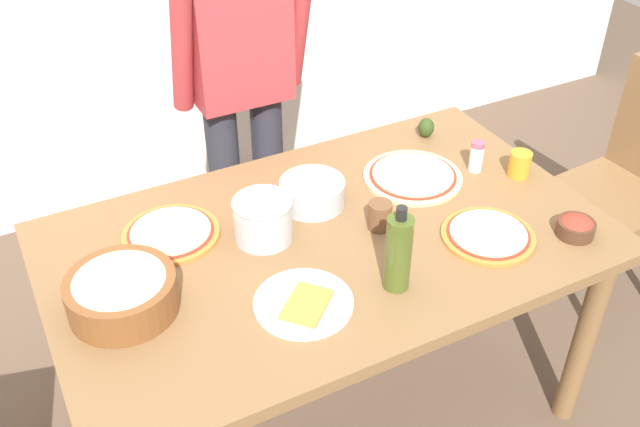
% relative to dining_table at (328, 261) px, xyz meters
% --- Properties ---
extents(ground, '(8.00, 8.00, 0.00)m').
position_rel_dining_table_xyz_m(ground, '(0.00, 0.00, -0.67)').
color(ground, brown).
extents(dining_table, '(1.60, 0.96, 0.76)m').
position_rel_dining_table_xyz_m(dining_table, '(0.00, 0.00, 0.00)').
color(dining_table, brown).
rests_on(dining_table, ground).
extents(person_cook, '(0.49, 0.25, 1.62)m').
position_rel_dining_table_xyz_m(person_cook, '(0.05, 0.76, 0.27)').
color(person_cook, '#2D2D38').
rests_on(person_cook, ground).
extents(chair_wooden_right, '(0.43, 0.43, 0.95)m').
position_rel_dining_table_xyz_m(chair_wooden_right, '(1.32, 0.03, -0.13)').
color(chair_wooden_right, brown).
rests_on(chair_wooden_right, ground).
extents(pizza_raw_on_board, '(0.32, 0.32, 0.02)m').
position_rel_dining_table_xyz_m(pizza_raw_on_board, '(0.38, 0.14, 0.10)').
color(pizza_raw_on_board, beige).
rests_on(pizza_raw_on_board, dining_table).
extents(pizza_cooked_on_tray, '(0.27, 0.27, 0.02)m').
position_rel_dining_table_xyz_m(pizza_cooked_on_tray, '(0.41, -0.22, 0.10)').
color(pizza_cooked_on_tray, '#C67A33').
rests_on(pizza_cooked_on_tray, dining_table).
extents(pizza_second_cooked, '(0.28, 0.28, 0.02)m').
position_rel_dining_table_xyz_m(pizza_second_cooked, '(-0.40, 0.21, 0.10)').
color(pizza_second_cooked, '#C67A33').
rests_on(pizza_second_cooked, dining_table).
extents(plate_with_slice, '(0.26, 0.26, 0.02)m').
position_rel_dining_table_xyz_m(plate_with_slice, '(-0.19, -0.23, 0.10)').
color(plate_with_slice, white).
rests_on(plate_with_slice, dining_table).
extents(popcorn_bowl, '(0.28, 0.28, 0.11)m').
position_rel_dining_table_xyz_m(popcorn_bowl, '(-0.60, -0.02, 0.15)').
color(popcorn_bowl, brown).
rests_on(popcorn_bowl, dining_table).
extents(mixing_bowl_steel, '(0.20, 0.20, 0.08)m').
position_rel_dining_table_xyz_m(mixing_bowl_steel, '(0.03, 0.17, 0.13)').
color(mixing_bowl_steel, '#B7B7BC').
rests_on(mixing_bowl_steel, dining_table).
extents(small_sauce_bowl, '(0.11, 0.11, 0.06)m').
position_rel_dining_table_xyz_m(small_sauce_bowl, '(0.64, -0.32, 0.12)').
color(small_sauce_bowl, '#4C2D1E').
rests_on(small_sauce_bowl, dining_table).
extents(olive_oil_bottle, '(0.07, 0.07, 0.26)m').
position_rel_dining_table_xyz_m(olive_oil_bottle, '(0.06, -0.27, 0.20)').
color(olive_oil_bottle, '#47561E').
rests_on(olive_oil_bottle, dining_table).
extents(steel_pot, '(0.17, 0.17, 0.13)m').
position_rel_dining_table_xyz_m(steel_pot, '(-0.17, 0.08, 0.16)').
color(steel_pot, '#B7B7BC').
rests_on(steel_pot, dining_table).
extents(cup_orange, '(0.07, 0.07, 0.08)m').
position_rel_dining_table_xyz_m(cup_orange, '(0.70, -0.00, 0.13)').
color(cup_orange, orange).
rests_on(cup_orange, dining_table).
extents(cup_small_brown, '(0.07, 0.07, 0.08)m').
position_rel_dining_table_xyz_m(cup_small_brown, '(0.16, -0.03, 0.13)').
color(cup_small_brown, brown).
rests_on(cup_small_brown, dining_table).
extents(salt_shaker, '(0.04, 0.04, 0.11)m').
position_rel_dining_table_xyz_m(salt_shaker, '(0.59, 0.09, 0.14)').
color(salt_shaker, white).
rests_on(salt_shaker, dining_table).
extents(avocado, '(0.06, 0.06, 0.07)m').
position_rel_dining_table_xyz_m(avocado, '(0.57, 0.35, 0.13)').
color(avocado, '#2D4219').
rests_on(avocado, dining_table).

